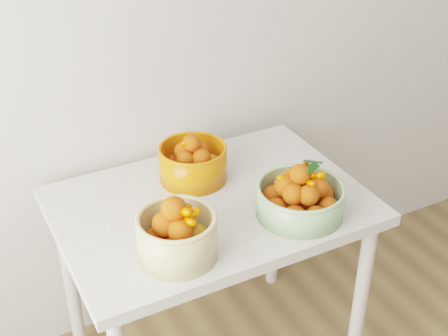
{
  "coord_description": "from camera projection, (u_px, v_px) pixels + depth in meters",
  "views": [
    {
      "loc": [
        -1.06,
        0.09,
        1.91
      ],
      "look_at": [
        -0.31,
        1.52,
        0.92
      ],
      "focal_mm": 50.0,
      "sensor_mm": 36.0,
      "label": 1
    }
  ],
  "objects": [
    {
      "name": "bowl_green",
      "position": [
        300.0,
        197.0,
        1.95
      ],
      "size": [
        0.3,
        0.3,
        0.18
      ],
      "rotation": [
        0.0,
        0.0,
        0.08
      ],
      "color": "#8DB980",
      "rests_on": "table"
    },
    {
      "name": "bowl_cream",
      "position": [
        177.0,
        234.0,
        1.77
      ],
      "size": [
        0.27,
        0.27,
        0.2
      ],
      "rotation": [
        0.0,
        0.0,
        0.19
      ],
      "color": "#D2C37C",
      "rests_on": "table"
    },
    {
      "name": "table",
      "position": [
        211.0,
        225.0,
        2.09
      ],
      "size": [
        1.0,
        0.7,
        0.75
      ],
      "color": "silver",
      "rests_on": "ground"
    },
    {
      "name": "bowl_orange",
      "position": [
        193.0,
        162.0,
        2.13
      ],
      "size": [
        0.25,
        0.25,
        0.17
      ],
      "rotation": [
        0.0,
        0.0,
        -0.06
      ],
      "color": "#D95B0B",
      "rests_on": "table"
    }
  ]
}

